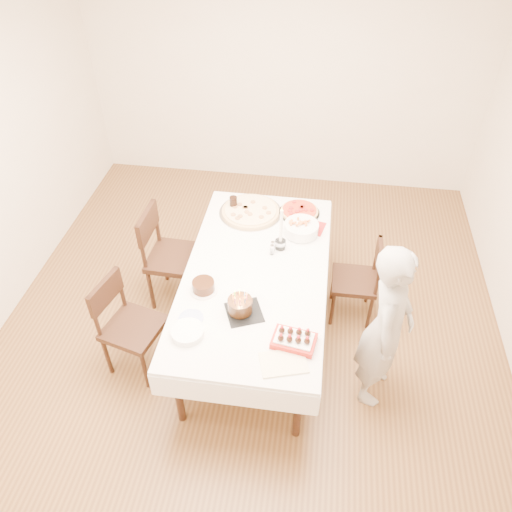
# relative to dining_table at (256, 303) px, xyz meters

# --- Properties ---
(floor) EXTENTS (5.00, 5.00, 0.00)m
(floor) POSITION_rel_dining_table_xyz_m (-0.06, 0.09, -0.38)
(floor) COLOR brown
(floor) RESTS_ON ground
(wall_back) EXTENTS (4.50, 0.04, 2.70)m
(wall_back) POSITION_rel_dining_table_xyz_m (-0.06, 2.59, 0.98)
(wall_back) COLOR beige
(wall_back) RESTS_ON floor
(ceiling) EXTENTS (5.00, 5.00, 0.00)m
(ceiling) POSITION_rel_dining_table_xyz_m (-0.06, 0.09, 2.33)
(ceiling) COLOR white
(ceiling) RESTS_ON wall_back
(dining_table) EXTENTS (1.26, 2.20, 0.75)m
(dining_table) POSITION_rel_dining_table_xyz_m (0.00, 0.00, 0.00)
(dining_table) COLOR white
(dining_table) RESTS_ON floor
(chair_right_savory) EXTENTS (0.42, 0.42, 0.83)m
(chair_right_savory) POSITION_rel_dining_table_xyz_m (0.83, 0.36, 0.04)
(chair_right_savory) COLOR black
(chair_right_savory) RESTS_ON floor
(chair_left_savory) EXTENTS (0.52, 0.52, 0.98)m
(chair_left_savory) POSITION_rel_dining_table_xyz_m (-0.79, 0.34, 0.12)
(chair_left_savory) COLOR black
(chair_left_savory) RESTS_ON floor
(chair_left_dessert) EXTENTS (0.56, 0.56, 0.90)m
(chair_left_dessert) POSITION_rel_dining_table_xyz_m (-0.92, -0.48, 0.07)
(chair_left_dessert) COLOR black
(chair_left_dessert) RESTS_ON floor
(person) EXTENTS (0.47, 0.60, 1.47)m
(person) POSITION_rel_dining_table_xyz_m (1.02, -0.44, 0.36)
(person) COLOR #9F9B96
(person) RESTS_ON floor
(pizza_white) EXTENTS (0.61, 0.61, 0.04)m
(pizza_white) POSITION_rel_dining_table_xyz_m (-0.16, 0.77, 0.40)
(pizza_white) COLOR beige
(pizza_white) RESTS_ON dining_table
(pizza_pepperoni) EXTENTS (0.40, 0.40, 0.04)m
(pizza_pepperoni) POSITION_rel_dining_table_xyz_m (0.28, 0.83, 0.40)
(pizza_pepperoni) COLOR red
(pizza_pepperoni) RESTS_ON dining_table
(red_placemat) EXTENTS (0.25, 0.25, 0.01)m
(red_placemat) POSITION_rel_dining_table_xyz_m (0.42, 0.64, 0.38)
(red_placemat) COLOR #B21E1E
(red_placemat) RESTS_ON dining_table
(pasta_bowl) EXTENTS (0.39, 0.39, 0.10)m
(pasta_bowl) POSITION_rel_dining_table_xyz_m (0.32, 0.54, 0.43)
(pasta_bowl) COLOR white
(pasta_bowl) RESTS_ON dining_table
(taper_candle) EXTENTS (0.10, 0.10, 0.42)m
(taper_candle) POSITION_rel_dining_table_xyz_m (0.16, 0.32, 0.59)
(taper_candle) COLOR white
(taper_candle) RESTS_ON dining_table
(shaker_pair) EXTENTS (0.11, 0.11, 0.10)m
(shaker_pair) POSITION_rel_dining_table_xyz_m (0.10, 0.23, 0.42)
(shaker_pair) COLOR white
(shaker_pair) RESTS_ON dining_table
(cola_glass) EXTENTS (0.07, 0.07, 0.13)m
(cola_glass) POSITION_rel_dining_table_xyz_m (-0.33, 0.81, 0.44)
(cola_glass) COLOR black
(cola_glass) RESTS_ON dining_table
(layer_cake) EXTENTS (0.29, 0.29, 0.09)m
(layer_cake) POSITION_rel_dining_table_xyz_m (-0.37, -0.27, 0.42)
(layer_cake) COLOR black
(layer_cake) RESTS_ON dining_table
(cake_board) EXTENTS (0.34, 0.34, 0.01)m
(cake_board) POSITION_rel_dining_table_xyz_m (-0.02, -0.45, 0.38)
(cake_board) COLOR black
(cake_board) RESTS_ON dining_table
(birthday_cake) EXTENTS (0.24, 0.24, 0.17)m
(birthday_cake) POSITION_rel_dining_table_xyz_m (-0.05, -0.44, 0.47)
(birthday_cake) COLOR #311C0D
(birthday_cake) RESTS_ON dining_table
(strawberry_box) EXTENTS (0.33, 0.24, 0.07)m
(strawberry_box) POSITION_rel_dining_table_xyz_m (0.36, -0.69, 0.41)
(strawberry_box) COLOR #A71C13
(strawberry_box) RESTS_ON dining_table
(box_lid) EXTENTS (0.36, 0.29, 0.03)m
(box_lid) POSITION_rel_dining_table_xyz_m (0.31, -0.86, 0.38)
(box_lid) COLOR beige
(box_lid) RESTS_ON dining_table
(plate_stack) EXTENTS (0.24, 0.24, 0.05)m
(plate_stack) POSITION_rel_dining_table_xyz_m (-0.39, -0.71, 0.40)
(plate_stack) COLOR white
(plate_stack) RESTS_ON dining_table
(china_plate) EXTENTS (0.23, 0.23, 0.01)m
(china_plate) POSITION_rel_dining_table_xyz_m (-0.40, -0.57, 0.38)
(china_plate) COLOR white
(china_plate) RESTS_ON dining_table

